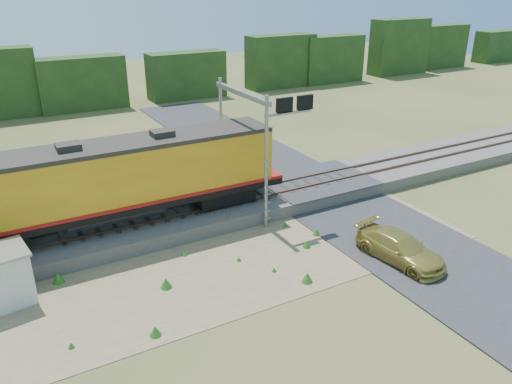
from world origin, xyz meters
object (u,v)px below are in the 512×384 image
shed (5,276)px  signal_gantry (254,121)px  locomotive (107,181)px  car (400,248)px

shed → signal_gantry: (13.75, 2.82, 4.36)m
locomotive → shed: (-5.47, -3.50, -2.11)m
locomotive → shed: size_ratio=7.59×
locomotive → car: 15.27m
shed → car: shed is taller
locomotive → signal_gantry: signal_gantry is taller
locomotive → car: size_ratio=3.94×
car → signal_gantry: bearing=105.8°
locomotive → car: (11.88, -9.21, -2.68)m
locomotive → shed: locomotive is taller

